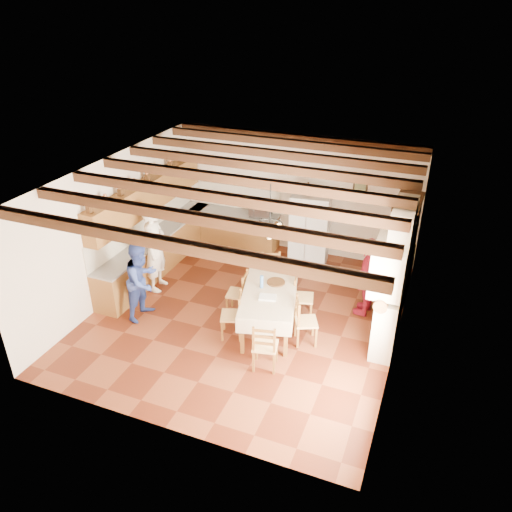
{
  "coord_description": "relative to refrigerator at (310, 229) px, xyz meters",
  "views": [
    {
      "loc": [
        3.32,
        -7.86,
        5.94
      ],
      "look_at": [
        0.1,
        0.3,
        1.25
      ],
      "focal_mm": 35.0,
      "sensor_mm": 36.0,
      "label": 1
    }
  ],
  "objects": [
    {
      "name": "lower_cabinets_back",
      "position": [
        -2.1,
        0.29,
        -0.46
      ],
      "size": [
        2.3,
        0.6,
        0.86
      ],
      "primitive_type": "cube",
      "color": "brown",
      "rests_on": "ground"
    },
    {
      "name": "chair_left_far",
      "position": [
        -0.75,
        -2.64,
        -0.41
      ],
      "size": [
        0.45,
        0.47,
        0.96
      ],
      "primitive_type": null,
      "rotation": [
        0.0,
        0.0,
        -1.43
      ],
      "color": "brown",
      "rests_on": "floor"
    },
    {
      "name": "wall_left",
      "position": [
        -3.56,
        -2.66,
        0.61
      ],
      "size": [
        0.02,
        6.5,
        3.0
      ],
      "primitive_type": "cube",
      "color": "#F3E4D0",
      "rests_on": "ground"
    },
    {
      "name": "chair_end_far",
      "position": [
        -0.34,
        -1.71,
        -0.41
      ],
      "size": [
        0.55,
        0.54,
        0.96
      ],
      "primitive_type": null,
      "rotation": [
        0.0,
        0.0,
        0.44
      ],
      "color": "brown",
      "rests_on": "floor"
    },
    {
      "name": "person_man",
      "position": [
        -2.8,
        -2.38,
        0.1
      ],
      "size": [
        0.59,
        0.79,
        1.98
      ],
      "primitive_type": "imported",
      "rotation": [
        0.0,
        0.0,
        1.75
      ],
      "color": "white",
      "rests_on": "floor"
    },
    {
      "name": "fridge_vase",
      "position": [
        -0.09,
        0.0,
        1.03
      ],
      "size": [
        0.32,
        0.32,
        0.27
      ],
      "primitive_type": "imported",
      "rotation": [
        0.0,
        0.0,
        0.26
      ],
      "color": "#361F0C",
      "rests_on": "refrigerator"
    },
    {
      "name": "backsplash_left",
      "position": [
        -3.54,
        -1.61,
        0.31
      ],
      "size": [
        0.03,
        4.3,
        0.6
      ],
      "primitive_type": "cube",
      "color": "beige",
      "rests_on": "ground"
    },
    {
      "name": "wall_picture",
      "position": [
        1.0,
        0.57,
        0.96
      ],
      "size": [
        0.34,
        0.03,
        0.42
      ],
      "primitive_type": "cube",
      "color": "black",
      "rests_on": "ground"
    },
    {
      "name": "countertop_back",
      "position": [
        -2.1,
        0.29,
        -0.01
      ],
      "size": [
        2.34,
        0.62,
        0.04
      ],
      "primitive_type": "cube",
      "color": "gray",
      "rests_on": "lower_cabinets_back"
    },
    {
      "name": "backsplash_back",
      "position": [
        -2.1,
        0.57,
        0.31
      ],
      "size": [
        2.3,
        0.03,
        0.6
      ],
      "primitive_type": "cube",
      "color": "beige",
      "rests_on": "ground"
    },
    {
      "name": "wall_right",
      "position": [
        2.46,
        -2.66,
        0.61
      ],
      "size": [
        0.02,
        6.5,
        3.0
      ],
      "primitive_type": "cube",
      "color": "#F3E4D0",
      "rests_on": "ground"
    },
    {
      "name": "wall_front",
      "position": [
        -0.55,
        -5.92,
        0.61
      ],
      "size": [
        6.0,
        0.02,
        3.0
      ],
      "primitive_type": "cube",
      "color": "#F3E4D0",
      "rests_on": "ground"
    },
    {
      "name": "person_woman_blue",
      "position": [
        -2.47,
        -3.43,
        -0.06
      ],
      "size": [
        0.71,
        0.86,
        1.65
      ],
      "primitive_type": "imported",
      "rotation": [
        0.0,
        0.0,
        1.47
      ],
      "color": "#2E4394",
      "rests_on": "floor"
    },
    {
      "name": "dining_table",
      "position": [
        0.03,
        -2.89,
        -0.13
      ],
      "size": [
        1.43,
        2.11,
        0.84
      ],
      "rotation": [
        0.0,
        0.0,
        0.25
      ],
      "color": "beige",
      "rests_on": "floor"
    },
    {
      "name": "chair_left_near",
      "position": [
        -0.54,
        -3.4,
        -0.41
      ],
      "size": [
        0.52,
        0.53,
        0.96
      ],
      "primitive_type": null,
      "rotation": [
        0.0,
        0.0,
        -1.24
      ],
      "color": "brown",
      "rests_on": "floor"
    },
    {
      "name": "person_woman_red",
      "position": [
        1.7,
        -1.65,
        -0.04
      ],
      "size": [
        0.59,
        1.06,
        1.7
      ],
      "primitive_type": "imported",
      "rotation": [
        0.0,
        0.0,
        -1.75
      ],
      "color": "maroon",
      "rests_on": "floor"
    },
    {
      "name": "wall_back",
      "position": [
        -0.55,
        0.6,
        0.61
      ],
      "size": [
        6.0,
        0.02,
        3.0
      ],
      "primitive_type": "cube",
      "color": "#F3E4D0",
      "rests_on": "ground"
    },
    {
      "name": "hutch",
      "position": [
        2.2,
        -0.67,
        0.21
      ],
      "size": [
        0.54,
        1.23,
        2.21
      ],
      "primitive_type": null,
      "rotation": [
        0.0,
        0.0,
        -0.03
      ],
      "color": "#361F0C",
      "rests_on": "floor"
    },
    {
      "name": "floor",
      "position": [
        -0.55,
        -2.66,
        -0.9
      ],
      "size": [
        6.0,
        6.5,
        0.02
      ],
      "primitive_type": "cube",
      "color": "#521E0E",
      "rests_on": "ground"
    },
    {
      "name": "microwave",
      "position": [
        -1.37,
        0.29,
        0.16
      ],
      "size": [
        0.57,
        0.41,
        0.3
      ],
      "primitive_type": "imported",
      "rotation": [
        0.0,
        0.0,
        0.1
      ],
      "color": "silver",
      "rests_on": "countertop_back"
    },
    {
      "name": "chair_end_near",
      "position": [
        0.38,
        -4.02,
        -0.41
      ],
      "size": [
        0.49,
        0.48,
        0.96
      ],
      "primitive_type": null,
      "rotation": [
        0.0,
        0.0,
        3.35
      ],
      "color": "brown",
      "rests_on": "floor"
    },
    {
      "name": "fireplace",
      "position": [
        2.17,
        -2.46,
        0.51
      ],
      "size": [
        0.56,
        1.6,
        2.8
      ],
      "primitive_type": null,
      "color": "beige",
      "rests_on": "ground"
    },
    {
      "name": "ceiling_beams",
      "position": [
        -0.55,
        -2.66,
        2.02
      ],
      "size": [
        6.0,
        6.3,
        0.16
      ],
      "primitive_type": null,
      "color": "#3D2514",
      "rests_on": "ground"
    },
    {
      "name": "ceiling",
      "position": [
        -0.55,
        -2.66,
        2.12
      ],
      "size": [
        6.0,
        6.5,
        0.02
      ],
      "primitive_type": "cube",
      "color": "silver",
      "rests_on": "ground"
    },
    {
      "name": "chair_right_near",
      "position": [
        0.84,
        -3.07,
        -0.41
      ],
      "size": [
        0.54,
        0.55,
        0.96
      ],
      "primitive_type": null,
      "rotation": [
        0.0,
        0.0,
        2.0
      ],
      "color": "brown",
      "rests_on": "floor"
    },
    {
      "name": "lower_cabinets_left",
      "position": [
        -3.25,
        -1.61,
        -0.46
      ],
      "size": [
        0.6,
        4.3,
        0.86
      ],
      "primitive_type": "cube",
      "color": "brown",
      "rests_on": "ground"
    },
    {
      "name": "chandelier",
      "position": [
        0.03,
        -2.89,
        1.36
      ],
      "size": [
        0.47,
        0.47,
        0.03
      ],
      "primitive_type": "torus",
      "color": "black",
      "rests_on": "ground"
    },
    {
      "name": "countertop_left",
      "position": [
        -3.25,
        -1.61,
        -0.01
      ],
      "size": [
        0.62,
        4.3,
        0.04
      ],
      "primitive_type": "cube",
      "color": "gray",
      "rests_on": "lower_cabinets_left"
    },
    {
      "name": "upper_cabinets",
      "position": [
        -3.38,
        -1.61,
        0.96
      ],
      "size": [
        0.35,
        4.2,
        0.7
      ],
      "primitive_type": "cube",
      "color": "brown",
      "rests_on": "ground"
    },
    {
      "name": "chair_right_far",
      "position": [
        0.55,
        -2.3,
        -0.41
      ],
      "size": [
        0.49,
        0.5,
        0.96
      ],
      "primitive_type": null,
      "rotation": [
        0.0,
        0.0,
        1.81
      ],
      "color": "brown",
      "rests_on": "floor"
    },
    {
      "name": "refrigerator",
      "position": [
        0.0,
        0.0,
        0.0
      ],
      "size": [
        0.97,
        0.83,
        1.78
      ],
      "primitive_type": "cube",
      "rotation": [
        0.0,
        0.0,
        0.11
      ],
      "color": "silver",
      "rests_on": "floor"
    }
  ]
}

